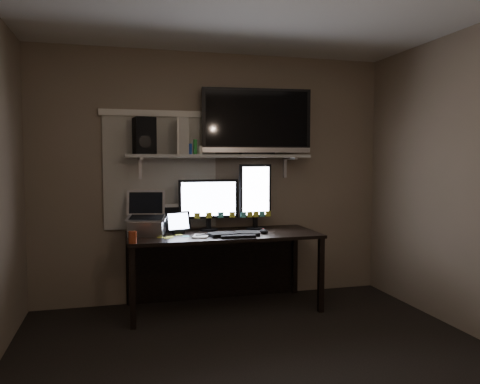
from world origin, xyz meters
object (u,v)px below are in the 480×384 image
object	(u,v)px
laptop	(147,214)
game_console	(182,137)
speaker	(144,136)
cup	(133,237)
tablet	(178,223)
keyboard	(235,234)
mouse	(264,231)
desk	(221,249)
monitor_portrait	(255,196)
tv	(257,122)
monitor_landscape	(209,204)

from	to	relation	value
laptop	game_console	bearing A→B (deg)	34.35
speaker	cup	bearing A→B (deg)	-112.13
tablet	speaker	world-z (taller)	speaker
keyboard	laptop	world-z (taller)	laptop
laptop	speaker	size ratio (longest dim) A/B	1.17
mouse	speaker	world-z (taller)	speaker
tablet	desk	bearing A→B (deg)	-11.01
keyboard	speaker	bearing A→B (deg)	159.90
monitor_portrait	game_console	distance (m)	0.94
cup	game_console	bearing A→B (deg)	46.45
tv	cup	bearing A→B (deg)	-151.87
tablet	game_console	size ratio (longest dim) A/B	0.71
tablet	mouse	bearing A→B (deg)	-29.95
desk	monitor_portrait	size ratio (longest dim) A/B	2.70
game_console	speaker	distance (m)	0.35
monitor_landscape	tablet	distance (m)	0.38
monitor_portrait	mouse	size ratio (longest dim) A/B	6.17
monitor_landscape	laptop	size ratio (longest dim) A/B	1.46
monitor_portrait	game_console	xyz separation A→B (m)	(-0.73, 0.01, 0.59)
laptop	desk	bearing A→B (deg)	18.47
monitor_landscape	mouse	size ratio (longest dim) A/B	5.46
tablet	cup	bearing A→B (deg)	-153.30
tablet	tv	distance (m)	1.27
laptop	speaker	world-z (taller)	speaker
desk	cup	size ratio (longest dim) A/B	17.74
keyboard	speaker	xyz separation A→B (m)	(-0.79, 0.36, 0.91)
monitor_portrait	laptop	world-z (taller)	monitor_portrait
monitor_landscape	mouse	xyz separation A→B (m)	(0.47, -0.32, -0.24)
desk	game_console	distance (m)	1.16
keyboard	tv	distance (m)	1.16
monitor_landscape	laptop	distance (m)	0.63
laptop	cup	world-z (taller)	laptop
monitor_landscape	cup	xyz separation A→B (m)	(-0.75, -0.54, -0.21)
laptop	monitor_portrait	bearing A→B (deg)	19.62
monitor_landscape	cup	size ratio (longest dim) A/B	5.81
tablet	laptop	size ratio (longest dim) A/B	0.60
monitor_landscape	tablet	world-z (taller)	monitor_landscape
cup	tablet	bearing A→B (deg)	43.19
laptop	mouse	bearing A→B (deg)	4.54
tv	game_console	xyz separation A→B (m)	(-0.75, -0.01, -0.16)
monitor_landscape	desk	bearing A→B (deg)	-41.56
laptop	tv	distance (m)	1.42
keyboard	tablet	size ratio (longest dim) A/B	2.00
monitor_landscape	keyboard	size ratio (longest dim) A/B	1.22
monitor_portrait	tablet	xyz separation A→B (m)	(-0.79, -0.10, -0.23)
monitor_portrait	mouse	bearing A→B (deg)	-95.38
laptop	speaker	distance (m)	0.74
mouse	laptop	size ratio (longest dim) A/B	0.27
monitor_landscape	tv	distance (m)	0.96
keyboard	mouse	distance (m)	0.30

